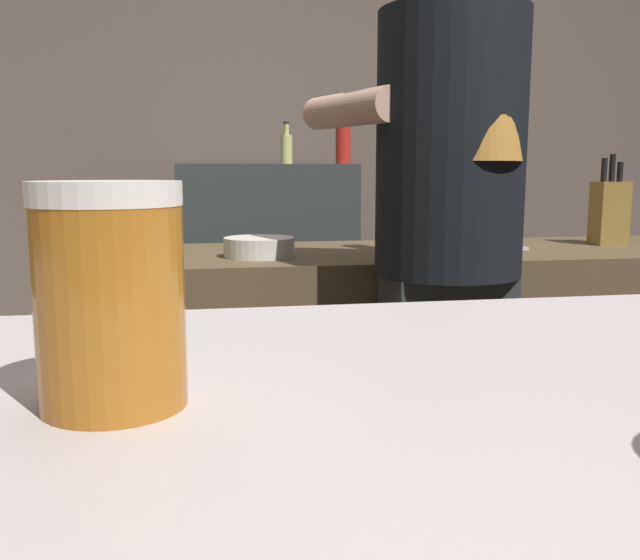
% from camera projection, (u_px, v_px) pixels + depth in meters
% --- Properties ---
extents(wall_back, '(5.20, 0.10, 2.70)m').
position_uv_depth(wall_back, '(279.00, 134.00, 3.57)').
color(wall_back, brown).
rests_on(wall_back, ground).
extents(prep_counter, '(2.10, 0.60, 0.93)m').
position_uv_depth(prep_counter, '(453.00, 395.00, 2.17)').
color(prep_counter, brown).
rests_on(prep_counter, ground).
extents(back_shelf, '(0.85, 0.36, 1.19)m').
position_uv_depth(back_shelf, '(268.00, 287.00, 3.40)').
color(back_shelf, '#303737').
rests_on(back_shelf, ground).
extents(bartender, '(0.50, 0.56, 1.73)m').
position_uv_depth(bartender, '(449.00, 239.00, 1.61)').
color(bartender, '#2D3533').
rests_on(bartender, ground).
extents(knife_block, '(0.10, 0.08, 0.29)m').
position_uv_depth(knife_block, '(609.00, 212.00, 2.21)').
color(knife_block, olive).
rests_on(knife_block, prep_counter).
extents(mixing_bowl, '(0.20, 0.20, 0.05)m').
position_uv_depth(mixing_bowl, '(259.00, 247.00, 1.90)').
color(mixing_bowl, silver).
rests_on(mixing_bowl, prep_counter).
extents(chefs_knife, '(0.24, 0.04, 0.01)m').
position_uv_depth(chefs_knife, '(489.00, 249.00, 2.06)').
color(chefs_knife, silver).
rests_on(chefs_knife, prep_counter).
extents(pint_glass_near, '(0.08, 0.08, 0.12)m').
position_uv_depth(pint_glass_near, '(110.00, 296.00, 0.38)').
color(pint_glass_near, '#B2691E').
rests_on(pint_glass_near, bar_counter).
extents(bottle_hot_sauce, '(0.06, 0.06, 0.20)m').
position_uv_depth(bottle_hot_sauce, '(286.00, 148.00, 3.30)').
color(bottle_hot_sauce, '#CAD176').
rests_on(bottle_hot_sauce, back_shelf).
extents(bottle_soy, '(0.07, 0.07, 0.26)m').
position_uv_depth(bottle_soy, '(343.00, 143.00, 3.28)').
color(bottle_soy, red).
rests_on(bottle_soy, back_shelf).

